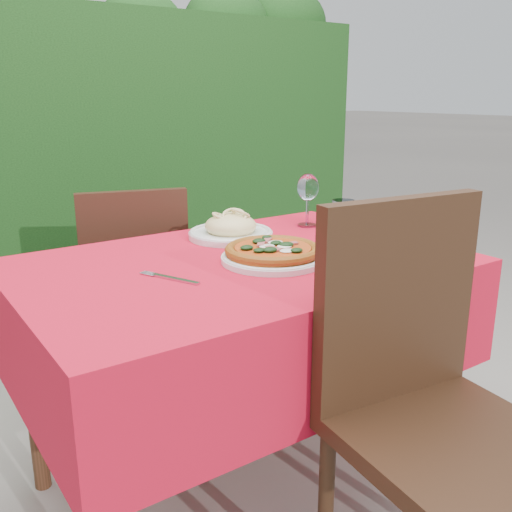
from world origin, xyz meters
TOP-DOWN VIEW (x-y plane):
  - ground at (0.00, 0.00)m, footprint 60.00×60.00m
  - hedge at (0.00, 1.55)m, footprint 3.20×0.55m
  - dining_table at (0.00, 0.00)m, footprint 1.26×0.86m
  - chair_near at (0.11, -0.59)m, footprint 0.50×0.50m
  - chair_far at (-0.05, 0.68)m, footprint 0.49×0.49m
  - pizza_plate at (0.07, -0.07)m, footprint 0.36×0.36m
  - pasta_plate at (0.12, 0.24)m, footprint 0.28×0.28m
  - water_glass at (0.50, 0.11)m, footprint 0.08×0.08m
  - wine_glass at (0.44, 0.23)m, footprint 0.08×0.08m
  - fork at (-0.24, -0.06)m, footprint 0.10×0.19m

SIDE VIEW (x-z plane):
  - ground at x=0.00m, z-range 0.00..0.00m
  - chair_far at x=-0.05m, z-range 0.06..0.94m
  - chair_near at x=0.11m, z-range 0.07..1.06m
  - dining_table at x=0.00m, z-range 0.22..0.97m
  - fork at x=-0.24m, z-range 0.75..0.75m
  - pizza_plate at x=0.07m, z-range 0.75..0.80m
  - pasta_plate at x=0.12m, z-range 0.74..0.82m
  - water_glass at x=0.50m, z-range 0.74..0.85m
  - wine_glass at x=0.44m, z-range 0.79..0.98m
  - hedge at x=0.00m, z-range 0.03..1.81m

